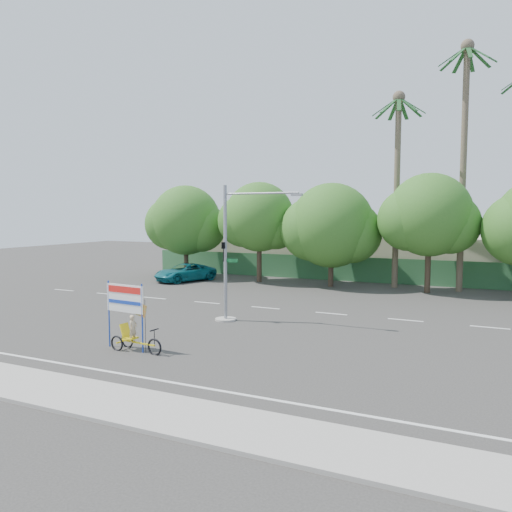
% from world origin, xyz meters
% --- Properties ---
extents(ground, '(120.00, 120.00, 0.00)m').
position_xyz_m(ground, '(0.00, 0.00, 0.00)').
color(ground, '#33302D').
rests_on(ground, ground).
extents(sidewalk_near, '(50.00, 2.40, 0.12)m').
position_xyz_m(sidewalk_near, '(0.00, -7.50, 0.06)').
color(sidewalk_near, gray).
rests_on(sidewalk_near, ground).
extents(fence, '(38.00, 0.08, 2.00)m').
position_xyz_m(fence, '(0.00, 21.50, 1.00)').
color(fence, '#336B3D').
rests_on(fence, ground).
extents(building_left, '(12.00, 8.00, 4.00)m').
position_xyz_m(building_left, '(-10.00, 26.00, 2.00)').
color(building_left, beige).
rests_on(building_left, ground).
extents(building_right, '(14.00, 8.00, 3.60)m').
position_xyz_m(building_right, '(8.00, 26.00, 1.80)').
color(building_right, beige).
rests_on(building_right, ground).
extents(tree_far_left, '(7.14, 6.00, 7.96)m').
position_xyz_m(tree_far_left, '(-14.05, 18.00, 4.76)').
color(tree_far_left, '#473828').
rests_on(tree_far_left, ground).
extents(tree_left, '(6.66, 5.60, 8.07)m').
position_xyz_m(tree_left, '(-7.05, 18.00, 5.06)').
color(tree_left, '#473828').
rests_on(tree_left, ground).
extents(tree_center, '(7.62, 6.40, 7.85)m').
position_xyz_m(tree_center, '(-1.05, 18.00, 4.47)').
color(tree_center, '#473828').
rests_on(tree_center, ground).
extents(tree_right, '(6.90, 5.80, 8.36)m').
position_xyz_m(tree_right, '(5.95, 18.00, 5.24)').
color(tree_right, '#473828').
rests_on(tree_right, ground).
extents(palm_tall, '(3.73, 3.79, 17.45)m').
position_xyz_m(palm_tall, '(8.00, 19.50, 10.46)').
color(palm_tall, '#70604C').
rests_on(palm_tall, ground).
extents(palm_short, '(3.73, 3.79, 14.45)m').
position_xyz_m(palm_short, '(3.50, 19.50, 8.86)').
color(palm_short, '#70604C').
rests_on(palm_short, ground).
extents(traffic_signal, '(4.72, 1.10, 7.00)m').
position_xyz_m(traffic_signal, '(-2.20, 3.98, 2.92)').
color(traffic_signal, gray).
rests_on(traffic_signal, ground).
extents(trike_billboard, '(2.87, 0.75, 2.83)m').
position_xyz_m(trike_billboard, '(-3.27, -2.67, 1.14)').
color(trike_billboard, black).
rests_on(trike_billboard, ground).
extents(pickup_truck, '(4.19, 5.70, 1.44)m').
position_xyz_m(pickup_truck, '(-12.68, 15.78, 0.72)').
color(pickup_truck, '#106672').
rests_on(pickup_truck, ground).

